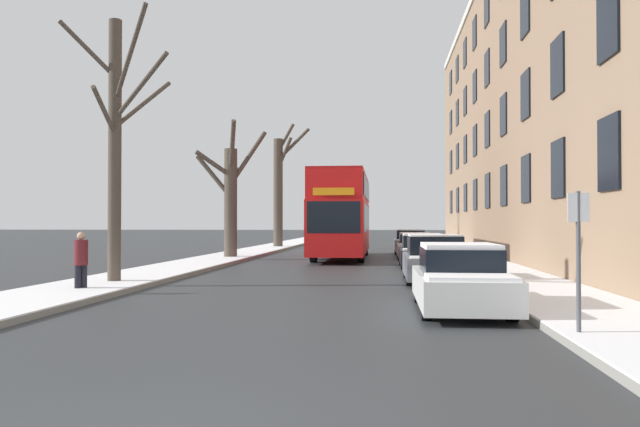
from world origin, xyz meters
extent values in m
cube|color=gray|center=(-5.98, 53.00, 0.07)|extent=(2.75, 130.00, 0.13)
cube|color=white|center=(-5.98, 53.00, 0.15)|extent=(2.72, 130.00, 0.03)
cube|color=gray|center=(5.98, 53.00, 0.07)|extent=(2.75, 130.00, 0.13)
cube|color=white|center=(5.98, 53.00, 0.15)|extent=(2.72, 130.00, 0.03)
cube|color=#8C7056|center=(11.85, 28.09, 7.94)|extent=(9.00, 44.58, 15.88)
cube|color=black|center=(7.32, 10.65, 3.49)|extent=(0.08, 1.40, 1.80)
cube|color=black|center=(7.32, 15.01, 3.49)|extent=(0.08, 1.40, 1.80)
cube|color=black|center=(7.32, 19.37, 3.49)|extent=(0.08, 1.40, 1.80)
cube|color=black|center=(7.32, 23.73, 3.49)|extent=(0.08, 1.40, 1.80)
cube|color=black|center=(7.32, 28.09, 3.49)|extent=(0.08, 1.40, 1.80)
cube|color=black|center=(7.32, 32.45, 3.49)|extent=(0.08, 1.40, 1.80)
cube|color=black|center=(7.32, 36.81, 3.49)|extent=(0.08, 1.40, 1.80)
cube|color=black|center=(7.32, 41.17, 3.49)|extent=(0.08, 1.40, 1.80)
cube|color=black|center=(7.32, 45.52, 3.49)|extent=(0.08, 1.40, 1.80)
cube|color=black|center=(7.32, 10.65, 6.67)|extent=(0.08, 1.40, 1.80)
cube|color=black|center=(7.32, 15.01, 6.67)|extent=(0.08, 1.40, 1.80)
cube|color=black|center=(7.32, 19.37, 6.67)|extent=(0.08, 1.40, 1.80)
cube|color=black|center=(7.32, 23.73, 6.67)|extent=(0.08, 1.40, 1.80)
cube|color=black|center=(7.32, 28.09, 6.67)|extent=(0.08, 1.40, 1.80)
cube|color=black|center=(7.32, 32.45, 6.67)|extent=(0.08, 1.40, 1.80)
cube|color=black|center=(7.32, 36.81, 6.67)|extent=(0.08, 1.40, 1.80)
cube|color=black|center=(7.32, 41.17, 6.67)|extent=(0.08, 1.40, 1.80)
cube|color=black|center=(7.32, 45.52, 6.67)|extent=(0.08, 1.40, 1.80)
cube|color=black|center=(7.32, 19.37, 9.85)|extent=(0.08, 1.40, 1.80)
cube|color=black|center=(7.32, 23.73, 9.85)|extent=(0.08, 1.40, 1.80)
cube|color=black|center=(7.32, 28.09, 9.85)|extent=(0.08, 1.40, 1.80)
cube|color=black|center=(7.32, 32.45, 9.85)|extent=(0.08, 1.40, 1.80)
cube|color=black|center=(7.32, 36.81, 9.85)|extent=(0.08, 1.40, 1.80)
cube|color=black|center=(7.32, 41.17, 9.85)|extent=(0.08, 1.40, 1.80)
cube|color=black|center=(7.32, 45.52, 9.85)|extent=(0.08, 1.40, 1.80)
cube|color=black|center=(7.32, 28.09, 13.02)|extent=(0.08, 1.40, 1.80)
cube|color=black|center=(7.32, 32.45, 13.02)|extent=(0.08, 1.40, 1.80)
cube|color=black|center=(7.32, 36.81, 13.02)|extent=(0.08, 1.40, 1.80)
cube|color=black|center=(7.32, 41.17, 13.02)|extent=(0.08, 1.40, 1.80)
cube|color=black|center=(7.32, 45.52, 13.02)|extent=(0.08, 1.40, 1.80)
cylinder|color=#4C4238|center=(-5.79, 12.44, 3.86)|extent=(0.37, 0.37, 7.72)
cylinder|color=#4C4238|center=(-5.73, 11.64, 4.91)|extent=(0.25, 1.69, 1.14)
cylinder|color=#4C4238|center=(-4.84, 11.94, 5.64)|extent=(2.04, 1.16, 1.71)
cylinder|color=#4C4238|center=(-6.45, 12.08, 6.77)|extent=(1.46, 0.87, 1.54)
cylinder|color=#4C4238|center=(-5.26, 13.22, 5.40)|extent=(1.22, 1.70, 1.70)
cylinder|color=#4C4238|center=(-5.08, 11.80, 6.50)|extent=(1.59, 1.45, 2.48)
cylinder|color=#4C4238|center=(-5.64, 25.60, 2.77)|extent=(0.64, 0.64, 5.53)
cylinder|color=#4C4238|center=(-6.37, 25.06, 4.73)|extent=(1.68, 1.33, 1.30)
cylinder|color=#4C4238|center=(-4.85, 26.02, 5.11)|extent=(1.85, 1.12, 2.81)
cylinder|color=#4C4238|center=(-5.36, 24.76, 5.54)|extent=(0.84, 1.93, 2.40)
cylinder|color=#4C4238|center=(-6.47, 25.50, 4.14)|extent=(1.85, 0.44, 2.18)
cylinder|color=#4C4238|center=(-5.62, 26.23, 3.95)|extent=(0.28, 1.44, 1.53)
cylinder|color=#4C4238|center=(-5.58, 39.30, 3.94)|extent=(0.66, 0.66, 7.87)
cylinder|color=#4C4238|center=(-4.44, 39.14, 7.44)|extent=(2.46, 0.58, 2.33)
cylinder|color=#4C4238|center=(-5.08, 39.12, 6.80)|extent=(1.26, 0.65, 2.31)
cylinder|color=#4C4238|center=(-5.05, 39.48, 7.96)|extent=(1.31, 0.64, 2.13)
cube|color=red|center=(-0.17, 27.13, 1.59)|extent=(2.53, 11.06, 2.50)
cube|color=red|center=(-0.17, 27.13, 3.50)|extent=(2.48, 10.84, 1.31)
cube|color=#B31212|center=(-0.17, 27.13, 4.22)|extent=(2.48, 10.84, 0.12)
cube|color=black|center=(-0.17, 27.13, 2.07)|extent=(2.56, 9.73, 1.30)
cube|color=black|center=(-0.17, 27.13, 3.56)|extent=(2.56, 9.73, 1.00)
cube|color=black|center=(-0.17, 21.62, 2.07)|extent=(2.28, 0.06, 1.37)
cube|color=orange|center=(-0.17, 21.61, 3.17)|extent=(1.77, 0.05, 0.32)
cylinder|color=black|center=(-1.27, 23.81, 0.55)|extent=(0.30, 1.11, 1.11)
cylinder|color=black|center=(0.93, 23.81, 0.55)|extent=(0.30, 1.11, 1.11)
cylinder|color=black|center=(-1.27, 30.23, 0.55)|extent=(0.30, 1.11, 1.11)
cylinder|color=black|center=(0.93, 30.23, 0.55)|extent=(0.30, 1.11, 1.11)
cube|color=silver|center=(3.53, 8.29, 0.48)|extent=(1.78, 4.34, 0.62)
cube|color=black|center=(3.53, 8.46, 1.04)|extent=(1.53, 2.17, 0.51)
cube|color=white|center=(3.53, 8.46, 1.34)|extent=(1.49, 2.06, 0.09)
cube|color=white|center=(3.53, 6.75, 0.83)|extent=(1.60, 1.13, 0.07)
cylinder|color=black|center=(2.75, 6.98, 0.30)|extent=(0.20, 0.61, 0.61)
cylinder|color=black|center=(4.30, 6.98, 0.30)|extent=(0.20, 0.61, 0.61)
cylinder|color=black|center=(2.75, 9.59, 0.30)|extent=(0.20, 0.61, 0.61)
cylinder|color=black|center=(4.30, 9.59, 0.30)|extent=(0.20, 0.61, 0.61)
cube|color=slate|center=(3.53, 14.77, 0.50)|extent=(1.85, 4.42, 0.66)
cube|color=black|center=(3.53, 14.95, 1.12)|extent=(1.59, 2.21, 0.59)
cube|color=white|center=(3.53, 14.95, 1.44)|extent=(1.56, 2.10, 0.04)
cube|color=white|center=(3.53, 13.20, 0.85)|extent=(1.67, 1.15, 0.03)
cylinder|color=black|center=(2.71, 13.44, 0.32)|extent=(0.20, 0.63, 0.63)
cylinder|color=black|center=(4.34, 13.44, 0.32)|extent=(0.20, 0.63, 0.63)
cylinder|color=black|center=(2.71, 16.10, 0.32)|extent=(0.20, 0.63, 0.63)
cylinder|color=black|center=(4.34, 16.10, 0.32)|extent=(0.20, 0.63, 0.63)
cube|color=black|center=(3.53, 21.07, 0.46)|extent=(1.82, 4.03, 0.59)
cube|color=black|center=(3.53, 21.23, 1.04)|extent=(1.57, 2.01, 0.55)
cube|color=white|center=(3.53, 21.23, 1.35)|extent=(1.53, 1.91, 0.08)
cube|color=white|center=(3.53, 19.64, 0.79)|extent=(1.64, 1.05, 0.07)
cylinder|color=black|center=(2.73, 19.86, 0.33)|extent=(0.20, 0.66, 0.66)
cylinder|color=black|center=(4.33, 19.86, 0.33)|extent=(0.20, 0.66, 0.66)
cylinder|color=black|center=(2.73, 22.28, 0.33)|extent=(0.20, 0.66, 0.66)
cylinder|color=black|center=(4.33, 22.28, 0.33)|extent=(0.20, 0.66, 0.66)
cube|color=silver|center=(3.53, 27.10, 0.46)|extent=(1.76, 4.02, 0.58)
cube|color=black|center=(3.53, 27.26, 1.00)|extent=(1.51, 2.01, 0.50)
cube|color=white|center=(3.53, 27.26, 1.30)|extent=(1.47, 1.91, 0.09)
cube|color=white|center=(3.53, 25.67, 0.79)|extent=(1.58, 1.05, 0.08)
cylinder|color=black|center=(2.76, 25.89, 0.30)|extent=(0.20, 0.60, 0.60)
cylinder|color=black|center=(4.29, 25.89, 0.30)|extent=(0.20, 0.60, 0.60)
cylinder|color=black|center=(2.76, 28.30, 0.30)|extent=(0.20, 0.60, 0.60)
cylinder|color=black|center=(4.29, 28.30, 0.30)|extent=(0.20, 0.60, 0.60)
cube|color=slate|center=(3.53, 32.40, 0.50)|extent=(1.85, 3.96, 0.67)
cube|color=black|center=(3.53, 32.56, 1.11)|extent=(1.59, 1.98, 0.55)
cube|color=white|center=(3.53, 32.56, 1.41)|extent=(1.55, 1.88, 0.06)
cube|color=white|center=(3.53, 31.00, 0.86)|extent=(1.67, 1.03, 0.05)
cylinder|color=black|center=(2.71, 31.22, 0.32)|extent=(0.20, 0.63, 0.63)
cylinder|color=black|center=(4.34, 31.22, 0.32)|extent=(0.20, 0.63, 0.63)
cylinder|color=black|center=(2.71, 33.59, 0.32)|extent=(0.20, 0.63, 0.63)
cylinder|color=black|center=(4.34, 33.59, 0.32)|extent=(0.20, 0.63, 0.63)
cylinder|color=black|center=(-5.73, 10.49, 0.37)|extent=(0.16, 0.16, 0.74)
cylinder|color=black|center=(-5.83, 10.36, 0.37)|extent=(0.16, 0.16, 0.74)
cylinder|color=#59191E|center=(-5.78, 10.43, 1.06)|extent=(0.35, 0.35, 0.65)
sphere|color=tan|center=(-5.78, 10.43, 1.49)|extent=(0.20, 0.20, 0.20)
cylinder|color=#4C4F54|center=(4.90, 5.01, 1.15)|extent=(0.07, 0.07, 2.31)
cube|color=silver|center=(4.90, 4.99, 2.06)|extent=(0.32, 0.02, 0.44)
camera|label=1|loc=(1.94, -4.85, 1.82)|focal=35.00mm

